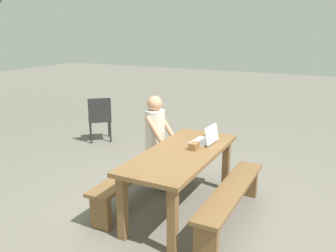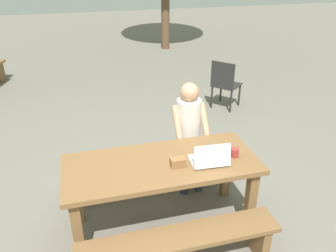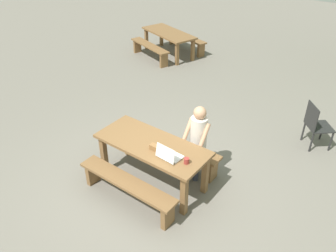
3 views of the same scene
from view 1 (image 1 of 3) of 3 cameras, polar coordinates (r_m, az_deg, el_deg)
ground_plane at (r=4.52m, az=2.12°, el=-13.48°), size 30.00×30.00×0.00m
picnic_table_front at (r=4.24m, az=2.21°, el=-5.64°), size 1.87×0.79×0.78m
bench_near at (r=4.17m, az=10.19°, el=-11.19°), size 1.77×0.30×0.44m
bench_far at (r=4.64m, az=-4.97°, el=-8.13°), size 1.77×0.30×0.44m
laptop at (r=4.51m, az=6.15°, el=-2.03°), size 0.36×0.29×0.24m
small_pouch at (r=4.26m, az=4.25°, el=-3.26°), size 0.14×0.09×0.08m
coffee_mug at (r=4.79m, az=6.79°, el=-1.18°), size 0.08×0.08×0.09m
person_seated at (r=4.86m, az=-1.75°, el=-1.61°), size 0.39×0.40×1.32m
plastic_chair at (r=7.13m, az=-11.00°, el=1.27°), size 0.62×0.62×0.90m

